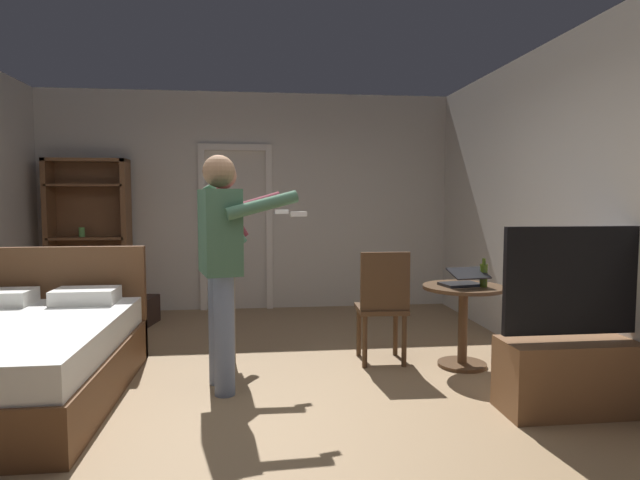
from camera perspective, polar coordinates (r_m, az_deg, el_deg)
The scene contains 14 objects.
ground_plane at distance 3.97m, azimuth -8.01°, elevation -16.87°, with size 7.14×7.14×0.00m, color #997A56.
wall_back at distance 7.00m, azimuth -7.54°, elevation 4.08°, with size 5.45×0.12×2.79m, color beige.
wall_right at distance 4.50m, azimuth 28.15°, elevation 3.37°, with size 0.12×6.73×2.79m, color beige.
doorway_frame at distance 6.93m, azimuth -8.99°, elevation 2.63°, with size 0.93×0.08×2.13m.
bed at distance 4.47m, azimuth -30.38°, elevation -10.91°, with size 1.54×2.05×1.02m.
bookshelf at distance 7.09m, azimuth -23.47°, elevation 0.84°, with size 0.96×0.32×1.92m.
tv_flatscreen at distance 4.09m, azimuth 26.81°, elevation -11.28°, with size 1.24×0.40×1.26m.
side_table at distance 4.74m, azimuth 15.09°, elevation -7.42°, with size 0.69×0.69×0.70m.
laptop at distance 4.64m, azimuth 15.11°, elevation -4.20°, with size 0.38×0.38×0.16m.
bottle_on_table at distance 4.66m, azimuth 17.14°, elevation -3.58°, with size 0.06×0.06×0.24m.
wooden_chair at distance 4.66m, azimuth 6.74°, elevation -6.63°, with size 0.44×0.44×0.99m.
person_blue_shirt at distance 4.02m, azimuth -10.51°, elevation -1.42°, with size 0.82×0.65×1.76m.
person_striped_shirt at distance 4.78m, azimuth -10.15°, elevation -0.55°, with size 0.73×0.62×1.76m.
suitcase_dark at distance 6.53m, azimuth -19.54°, elevation -7.11°, with size 0.53×0.39×0.31m, color black.
Camera 1 is at (0.10, -3.69, 1.44)m, focal length 29.84 mm.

